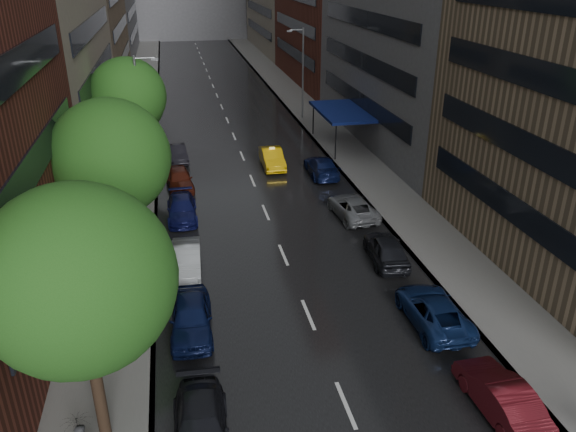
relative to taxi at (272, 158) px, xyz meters
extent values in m
cube|color=black|center=(-2.01, 19.29, -0.75)|extent=(14.00, 140.00, 0.01)
cube|color=gray|center=(-11.01, 19.29, -0.68)|extent=(4.00, 140.00, 0.15)
cube|color=gray|center=(6.99, 19.29, -0.68)|extent=(4.00, 140.00, 0.15)
cube|color=slate|center=(12.99, 5.29, 11.25)|extent=(8.00, 28.00, 24.00)
cylinder|color=#382619|center=(-10.61, -26.69, 1.84)|extent=(0.40, 0.40, 5.19)
sphere|color=#1E5116|center=(-10.61, -26.69, 5.73)|extent=(5.93, 5.93, 5.93)
cylinder|color=#382619|center=(-10.61, -14.85, 1.81)|extent=(0.40, 0.40, 5.12)
sphere|color=#1E5116|center=(-10.61, -14.85, 5.64)|extent=(5.85, 5.85, 5.85)
cylinder|color=#382619|center=(-10.61, 0.49, 1.70)|extent=(0.40, 0.40, 4.90)
sphere|color=#1E5116|center=(-10.61, 0.49, 5.37)|extent=(5.60, 5.60, 5.60)
imported|color=#F3B70C|center=(0.00, 0.00, 0.00)|extent=(1.67, 4.59, 1.50)
imported|color=black|center=(-7.41, -27.44, -0.07)|extent=(2.12, 4.79, 1.37)
imported|color=#0D163D|center=(-7.41, -20.93, 0.02)|extent=(2.01, 4.63, 1.55)
imported|color=#A7ADB1|center=(-7.41, -15.50, -0.04)|extent=(1.73, 4.42, 1.43)
imported|color=#0F134A|center=(-7.41, -8.51, -0.09)|extent=(1.87, 4.57, 1.32)
imported|color=#4E1A0F|center=(-7.41, -3.22, 0.00)|extent=(2.15, 4.53, 1.50)
imported|color=black|center=(-7.41, 3.04, -0.09)|extent=(1.82, 4.17, 1.33)
imported|color=#571118|center=(3.39, -28.13, -0.03)|extent=(1.68, 4.45, 1.45)
imported|color=#11224F|center=(3.39, -22.49, -0.07)|extent=(2.34, 4.97, 1.37)
imported|color=black|center=(3.39, -16.51, 0.01)|extent=(2.25, 4.64, 1.53)
imported|color=slate|center=(3.39, -10.47, -0.08)|extent=(2.57, 4.98, 1.34)
imported|color=#0F1947|center=(3.39, -2.65, -0.02)|extent=(2.21, 5.11, 1.46)
imported|color=black|center=(-11.17, -27.82, 1.05)|extent=(0.96, 0.98, 0.88)
cylinder|color=gray|center=(-9.81, -0.71, 3.90)|extent=(0.18, 0.18, 9.00)
cube|color=gray|center=(-8.41, -0.71, 8.10)|extent=(0.50, 0.22, 0.16)
cylinder|color=gray|center=(5.79, 14.29, 3.90)|extent=(0.18, 0.18, 9.00)
cube|color=gray|center=(4.39, 14.29, 8.10)|extent=(0.50, 0.22, 0.16)
cube|color=navy|center=(6.99, 4.29, 2.40)|extent=(4.00, 8.00, 0.25)
cylinder|color=black|center=(5.39, 0.49, 0.90)|extent=(0.12, 0.12, 3.00)
cylinder|color=black|center=(5.39, 8.09, 0.90)|extent=(0.12, 0.12, 3.00)
camera|label=1|loc=(-7.39, -42.08, 14.39)|focal=35.00mm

